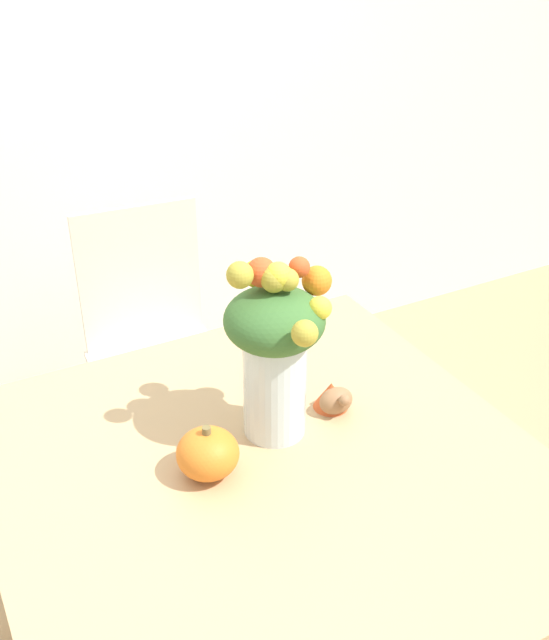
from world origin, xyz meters
name	(u,v)px	position (x,y,z in m)	size (l,w,h in m)	color
wall_back	(50,48)	(0.00, 1.54, 1.35)	(8.00, 0.06, 2.70)	white
dining_table	(270,501)	(0.00, 0.00, 0.66)	(1.12, 1.15, 0.75)	tan
flower_vase	(275,350)	(0.07, 0.11, 0.96)	(0.25, 0.29, 0.42)	silver
pumpkin	(208,453)	(-0.12, 0.04, 0.80)	(0.13, 0.13, 0.12)	orange
turkey_figurine	(333,397)	(0.22, 0.11, 0.78)	(0.08, 0.11, 0.07)	#936642
dining_chair_near_window	(156,352)	(0.07, 0.93, 0.50)	(0.45, 0.45, 0.95)	silver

